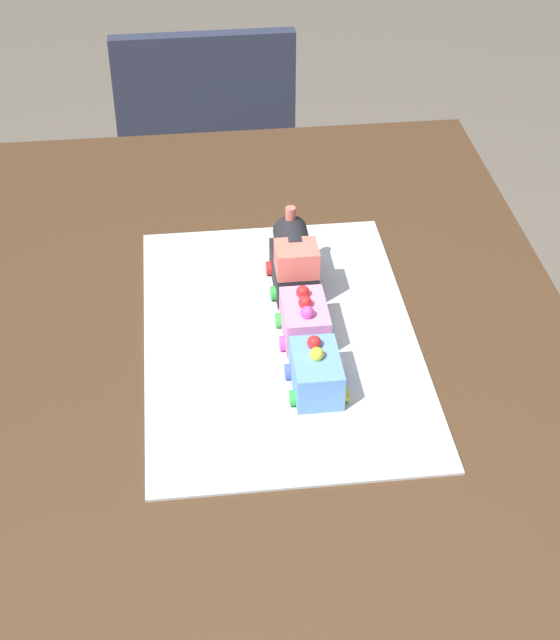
% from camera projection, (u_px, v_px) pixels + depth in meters
% --- Properties ---
extents(dining_table, '(1.40, 1.00, 0.74)m').
position_uv_depth(dining_table, '(249.00, 404.00, 1.49)').
color(dining_table, '#4C331E').
rests_on(dining_table, ground).
extents(chair, '(0.40, 0.40, 0.86)m').
position_uv_depth(chair, '(207.00, 169.00, 2.40)').
color(chair, '#2D3347').
rests_on(chair, ground).
extents(cake_board, '(0.60, 0.40, 0.00)m').
position_uv_depth(cake_board, '(280.00, 337.00, 1.44)').
color(cake_board, silver).
rests_on(cake_board, dining_table).
extents(cake_locomotive, '(0.14, 0.08, 0.12)m').
position_uv_depth(cake_locomotive, '(294.00, 261.00, 1.51)').
color(cake_locomotive, '#232328').
rests_on(cake_locomotive, cake_board).
extents(cake_car_tanker_bubblegum, '(0.10, 0.08, 0.07)m').
position_uv_depth(cake_car_tanker_bubblegum, '(305.00, 320.00, 1.42)').
color(cake_car_tanker_bubblegum, pink).
rests_on(cake_car_tanker_bubblegum, cake_board).
extents(cake_car_caboose_sky_blue, '(0.10, 0.08, 0.07)m').
position_uv_depth(cake_car_caboose_sky_blue, '(316.00, 373.00, 1.33)').
color(cake_car_caboose_sky_blue, '#669EEA').
rests_on(cake_car_caboose_sky_blue, cake_board).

